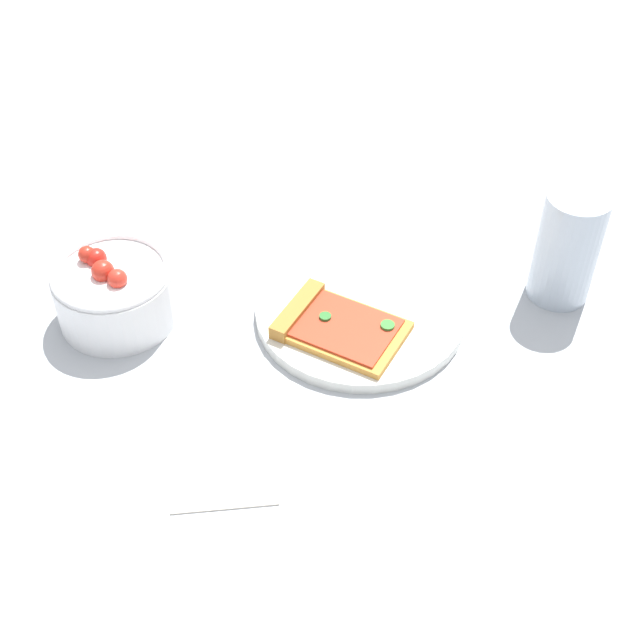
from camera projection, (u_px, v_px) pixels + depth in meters
name	position (u px, v px, depth m)	size (l,w,h in m)	color
ground_plane	(346.00, 318.00, 1.00)	(2.40, 2.40, 0.00)	#B2B7BC
plate	(360.00, 311.00, 1.00)	(0.24, 0.24, 0.01)	silver
pizza_slice_main	(333.00, 325.00, 0.97)	(0.13, 0.16, 0.02)	gold
salad_bowl	(115.00, 292.00, 0.98)	(0.13, 0.13, 0.08)	white
soda_glass	(566.00, 251.00, 0.99)	(0.07, 0.07, 0.14)	silver
paper_napkin	(223.00, 449.00, 0.87)	(0.14, 0.10, 0.00)	silver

